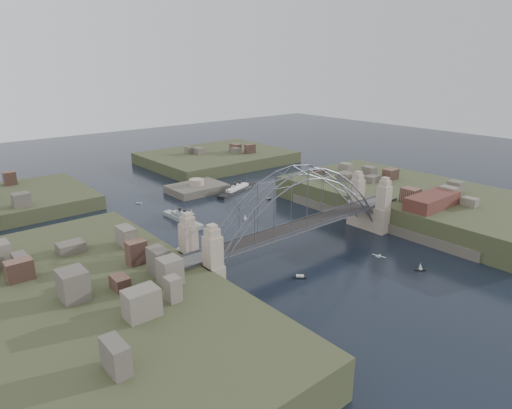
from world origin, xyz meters
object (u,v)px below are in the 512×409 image
at_px(fort_island, 197,193).
at_px(ocean_liner, 237,190).
at_px(naval_cruiser_near, 183,219).
at_px(naval_cruiser_far, 87,197).
at_px(bridge, 299,212).
at_px(wharf_shed, 432,201).

relative_size(fort_island, ocean_liner, 0.92).
height_order(fort_island, naval_cruiser_near, naval_cruiser_near).
xyz_separation_m(naval_cruiser_near, ocean_liner, (35.43, 16.14, -0.03)).
bearing_deg(naval_cruiser_far, ocean_liner, -30.59).
bearing_deg(naval_cruiser_far, bridge, -73.81).
xyz_separation_m(bridge, naval_cruiser_far, (-25.92, 89.26, -11.60)).
bearing_deg(ocean_liner, wharf_shed, -75.25).
xyz_separation_m(bridge, ocean_liner, (24.68, 59.34, -11.40)).
distance_m(bridge, ocean_liner, 65.28).
distance_m(bridge, wharf_shed, 46.23).
bearing_deg(ocean_liner, naval_cruiser_far, 149.41).
xyz_separation_m(wharf_shed, naval_cruiser_near, (-54.74, 57.20, -9.04)).
bearing_deg(wharf_shed, bridge, 162.35).
height_order(fort_island, wharf_shed, wharf_shed).
bearing_deg(ocean_liner, bridge, -112.58).
bearing_deg(naval_cruiser_far, naval_cruiser_near, -71.76).
bearing_deg(fort_island, wharf_shed, -69.15).
bearing_deg(fort_island, naval_cruiser_far, 153.07).
xyz_separation_m(fort_island, wharf_shed, (32.00, -84.00, 10.34)).
xyz_separation_m(fort_island, naval_cruiser_far, (-37.92, 19.26, 1.06)).
bearing_deg(fort_island, naval_cruiser_near, -130.32).
distance_m(naval_cruiser_near, naval_cruiser_far, 48.49).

